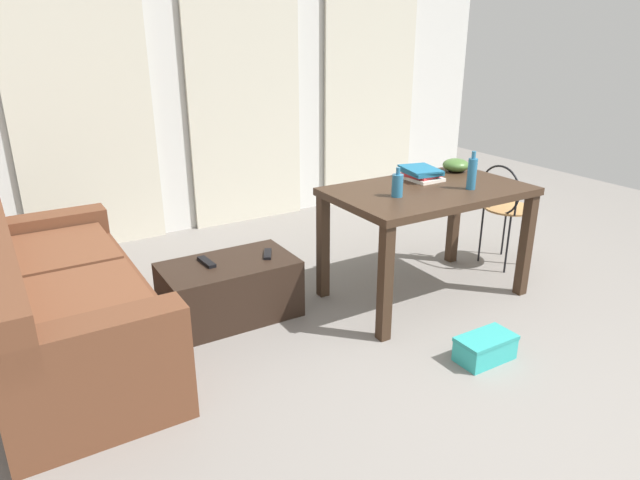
{
  "coord_description": "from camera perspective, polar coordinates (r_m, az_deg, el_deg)",
  "views": [
    {
      "loc": [
        -2.17,
        -1.36,
        1.8
      ],
      "look_at": [
        -0.31,
        1.72,
        0.44
      ],
      "focal_mm": 31.48,
      "sensor_mm": 36.0,
      "label": 1
    }
  ],
  "objects": [
    {
      "name": "ground_plane",
      "position": [
        3.98,
        6.02,
        -6.34
      ],
      "size": [
        8.81,
        8.81,
        0.0
      ],
      "primitive_type": "plane",
      "color": "gray"
    },
    {
      "name": "wall_back",
      "position": [
        5.51,
        -8.01,
        15.45
      ],
      "size": [
        5.62,
        0.1,
        2.63
      ],
      "primitive_type": "cube",
      "color": "silver",
      "rests_on": "ground"
    },
    {
      "name": "curtains",
      "position": [
        5.44,
        -7.59,
        14.26
      ],
      "size": [
        3.99,
        0.03,
        2.41
      ],
      "color": "beige",
      "rests_on": "ground"
    },
    {
      "name": "couch",
      "position": [
        3.56,
        -24.75,
        -6.17
      ],
      "size": [
        0.84,
        1.94,
        0.74
      ],
      "color": "brown",
      "rests_on": "ground"
    },
    {
      "name": "coffee_table",
      "position": [
        3.74,
        -9.16,
        -5.03
      ],
      "size": [
        0.85,
        0.49,
        0.39
      ],
      "color": "black",
      "rests_on": "ground"
    },
    {
      "name": "craft_table",
      "position": [
        3.9,
        10.9,
        3.68
      ],
      "size": [
        1.34,
        0.81,
        0.79
      ],
      "color": "#382619",
      "rests_on": "ground"
    },
    {
      "name": "wire_chair",
      "position": [
        4.62,
        18.24,
        3.64
      ],
      "size": [
        0.39,
        0.39,
        0.83
      ],
      "color": "#B7844C",
      "rests_on": "ground"
    },
    {
      "name": "bottle_near",
      "position": [
        3.61,
        7.87,
        5.56
      ],
      "size": [
        0.07,
        0.07,
        0.19
      ],
      "color": "teal",
      "rests_on": "craft_table"
    },
    {
      "name": "bottle_far",
      "position": [
        3.87,
        15.19,
        6.58
      ],
      "size": [
        0.06,
        0.06,
        0.26
      ],
      "color": "teal",
      "rests_on": "craft_table"
    },
    {
      "name": "bowl",
      "position": [
        4.36,
        13.65,
        7.41
      ],
      "size": [
        0.2,
        0.2,
        0.1
      ],
      "primitive_type": "ellipsoid",
      "color": "#477033",
      "rests_on": "craft_table"
    },
    {
      "name": "book_stack",
      "position": [
        4.07,
        10.22,
        6.67
      ],
      "size": [
        0.28,
        0.34,
        0.08
      ],
      "color": "silver",
      "rests_on": "craft_table"
    },
    {
      "name": "tv_remote_primary",
      "position": [
        3.73,
        -5.34,
        -1.42
      ],
      "size": [
        0.12,
        0.17,
        0.02
      ],
      "primitive_type": "cube",
      "rotation": [
        0.0,
        0.0,
        -0.49
      ],
      "color": "black",
      "rests_on": "coffee_table"
    },
    {
      "name": "tv_remote_secondary",
      "position": [
        3.66,
        -11.45,
        -2.2
      ],
      "size": [
        0.06,
        0.19,
        0.02
      ],
      "primitive_type": "cube",
      "rotation": [
        0.0,
        0.0,
        0.08
      ],
      "color": "black",
      "rests_on": "coffee_table"
    },
    {
      "name": "shoebox",
      "position": [
        3.42,
        16.44,
        -10.48
      ],
      "size": [
        0.35,
        0.19,
        0.15
      ],
      "color": "#33B2AD",
      "rests_on": "ground"
    }
  ]
}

